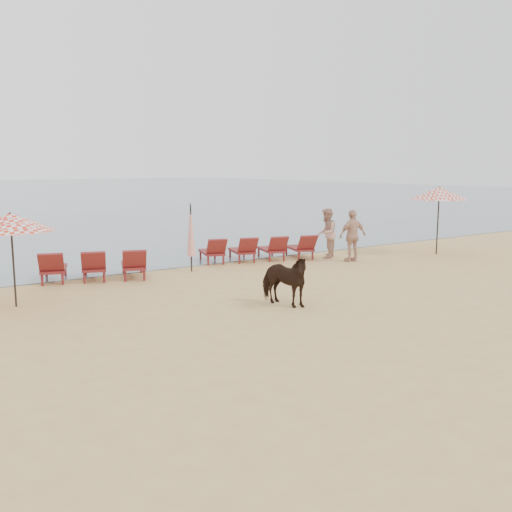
{
  "coord_description": "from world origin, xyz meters",
  "views": [
    {
      "loc": [
        -8.92,
        -7.96,
        3.59
      ],
      "look_at": [
        0.0,
        5.0,
        1.1
      ],
      "focal_mm": 40.0,
      "sensor_mm": 36.0,
      "label": 1
    }
  ],
  "objects_px": {
    "lounger_cluster_right": "(258,249)",
    "umbrella_open_right": "(439,193)",
    "umbrella_closed_right": "(191,232)",
    "umbrella_open_left_a": "(11,222)",
    "beachgoer_right_a": "(327,233)",
    "umbrella_closed_left": "(191,229)",
    "beachgoer_right_b": "(353,236)",
    "cow": "(283,280)",
    "lounger_cluster_left": "(94,265)"
  },
  "relations": [
    {
      "from": "lounger_cluster_right",
      "to": "umbrella_open_right",
      "type": "height_order",
      "value": "umbrella_open_right"
    },
    {
      "from": "umbrella_closed_right",
      "to": "lounger_cluster_right",
      "type": "bearing_deg",
      "value": 9.72
    },
    {
      "from": "umbrella_open_left_a",
      "to": "beachgoer_right_a",
      "type": "height_order",
      "value": "umbrella_open_left_a"
    },
    {
      "from": "lounger_cluster_right",
      "to": "umbrella_closed_left",
      "type": "xyz_separation_m",
      "value": [
        -3.03,
        -0.25,
        0.96
      ]
    },
    {
      "from": "umbrella_closed_left",
      "to": "beachgoer_right_b",
      "type": "relative_size",
      "value": 1.18
    },
    {
      "from": "umbrella_open_left_a",
      "to": "umbrella_open_right",
      "type": "distance_m",
      "value": 16.26
    },
    {
      "from": "umbrella_open_left_a",
      "to": "umbrella_closed_right",
      "type": "xyz_separation_m",
      "value": [
        6.08,
        1.8,
        -0.82
      ]
    },
    {
      "from": "cow",
      "to": "beachgoer_right_b",
      "type": "distance_m",
      "value": 7.56
    },
    {
      "from": "umbrella_closed_right",
      "to": "beachgoer_right_a",
      "type": "distance_m",
      "value": 5.83
    },
    {
      "from": "lounger_cluster_right",
      "to": "umbrella_closed_right",
      "type": "distance_m",
      "value": 3.34
    },
    {
      "from": "lounger_cluster_right",
      "to": "beachgoer_right_a",
      "type": "bearing_deg",
      "value": -2.08
    },
    {
      "from": "beachgoer_right_a",
      "to": "beachgoer_right_b",
      "type": "bearing_deg",
      "value": 61.45
    },
    {
      "from": "lounger_cluster_left",
      "to": "beachgoer_right_a",
      "type": "height_order",
      "value": "beachgoer_right_a"
    },
    {
      "from": "umbrella_open_left_a",
      "to": "umbrella_open_right",
      "type": "xyz_separation_m",
      "value": [
        16.25,
        -0.42,
        0.3
      ]
    },
    {
      "from": "lounger_cluster_right",
      "to": "umbrella_closed_left",
      "type": "height_order",
      "value": "umbrella_closed_left"
    },
    {
      "from": "umbrella_closed_left",
      "to": "cow",
      "type": "bearing_deg",
      "value": -94.66
    },
    {
      "from": "umbrella_closed_right",
      "to": "cow",
      "type": "distance_m",
      "value": 5.69
    },
    {
      "from": "cow",
      "to": "beachgoer_right_a",
      "type": "distance_m",
      "value": 8.11
    },
    {
      "from": "umbrella_open_left_a",
      "to": "umbrella_open_right",
      "type": "relative_size",
      "value": 0.88
    },
    {
      "from": "beachgoer_right_b",
      "to": "umbrella_open_left_a",
      "type": "bearing_deg",
      "value": 9.48
    },
    {
      "from": "lounger_cluster_right",
      "to": "umbrella_open_left_a",
      "type": "relative_size",
      "value": 1.88
    },
    {
      "from": "lounger_cluster_right",
      "to": "cow",
      "type": "height_order",
      "value": "cow"
    },
    {
      "from": "lounger_cluster_left",
      "to": "beachgoer_right_b",
      "type": "xyz_separation_m",
      "value": [
        9.3,
        -1.95,
        0.5
      ]
    },
    {
      "from": "umbrella_closed_right",
      "to": "cow",
      "type": "bearing_deg",
      "value": -93.47
    },
    {
      "from": "umbrella_open_right",
      "to": "umbrella_closed_left",
      "type": "distance_m",
      "value": 10.39
    },
    {
      "from": "umbrella_closed_right",
      "to": "lounger_cluster_left",
      "type": "bearing_deg",
      "value": 173.58
    },
    {
      "from": "cow",
      "to": "beachgoer_right_a",
      "type": "height_order",
      "value": "beachgoer_right_a"
    },
    {
      "from": "umbrella_open_right",
      "to": "umbrella_closed_right",
      "type": "distance_m",
      "value": 10.47
    },
    {
      "from": "lounger_cluster_right",
      "to": "cow",
      "type": "distance_m",
      "value": 7.11
    },
    {
      "from": "cow",
      "to": "lounger_cluster_right",
      "type": "bearing_deg",
      "value": 44.5
    },
    {
      "from": "cow",
      "to": "umbrella_open_right",
      "type": "bearing_deg",
      "value": 2.09
    },
    {
      "from": "umbrella_open_right",
      "to": "beachgoer_right_b",
      "type": "distance_m",
      "value": 4.45
    },
    {
      "from": "lounger_cluster_left",
      "to": "umbrella_closed_left",
      "type": "height_order",
      "value": "umbrella_closed_left"
    },
    {
      "from": "umbrella_closed_right",
      "to": "umbrella_closed_left",
      "type": "bearing_deg",
      "value": 64.02
    },
    {
      "from": "lounger_cluster_left",
      "to": "cow",
      "type": "relative_size",
      "value": 2.26
    },
    {
      "from": "lounger_cluster_left",
      "to": "umbrella_open_right",
      "type": "relative_size",
      "value": 1.31
    },
    {
      "from": "lounger_cluster_left",
      "to": "umbrella_closed_right",
      "type": "xyz_separation_m",
      "value": [
        3.27,
        -0.37,
        0.89
      ]
    },
    {
      "from": "umbrella_closed_right",
      "to": "beachgoer_right_a",
      "type": "height_order",
      "value": "umbrella_closed_right"
    },
    {
      "from": "umbrella_open_left_a",
      "to": "beachgoer_right_b",
      "type": "xyz_separation_m",
      "value": [
        12.11,
        0.23,
        -1.21
      ]
    },
    {
      "from": "lounger_cluster_right",
      "to": "cow",
      "type": "relative_size",
      "value": 2.87
    },
    {
      "from": "umbrella_open_right",
      "to": "cow",
      "type": "distance_m",
      "value": 11.2
    },
    {
      "from": "umbrella_open_right",
      "to": "beachgoer_right_b",
      "type": "bearing_deg",
      "value": 150.96
    },
    {
      "from": "lounger_cluster_left",
      "to": "cow",
      "type": "distance_m",
      "value": 6.69
    },
    {
      "from": "beachgoer_right_a",
      "to": "umbrella_closed_left",
      "type": "bearing_deg",
      "value": -45.58
    },
    {
      "from": "lounger_cluster_left",
      "to": "lounger_cluster_right",
      "type": "relative_size",
      "value": 0.79
    },
    {
      "from": "umbrella_closed_left",
      "to": "beachgoer_right_b",
      "type": "xyz_separation_m",
      "value": [
        5.89,
        -1.87,
        -0.44
      ]
    },
    {
      "from": "umbrella_open_left_a",
      "to": "umbrella_closed_left",
      "type": "xyz_separation_m",
      "value": [
        6.22,
        2.09,
        -0.76
      ]
    },
    {
      "from": "umbrella_open_right",
      "to": "umbrella_closed_right",
      "type": "xyz_separation_m",
      "value": [
        -10.17,
        2.23,
        -1.12
      ]
    },
    {
      "from": "beachgoer_right_b",
      "to": "umbrella_closed_right",
      "type": "bearing_deg",
      "value": -6.24
    },
    {
      "from": "lounger_cluster_left",
      "to": "beachgoer_right_b",
      "type": "relative_size",
      "value": 1.84
    }
  ]
}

